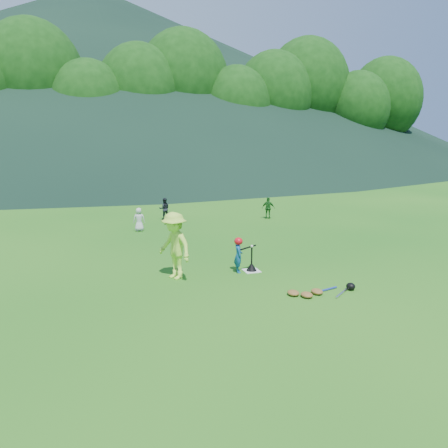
% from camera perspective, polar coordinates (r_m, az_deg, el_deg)
% --- Properties ---
extents(ground, '(120.00, 120.00, 0.00)m').
position_cam_1_polar(ground, '(12.65, 3.61, -6.15)').
color(ground, '#175B14').
rests_on(ground, ground).
extents(home_plate, '(0.45, 0.45, 0.02)m').
position_cam_1_polar(home_plate, '(12.64, 3.61, -6.11)').
color(home_plate, silver).
rests_on(home_plate, ground).
extents(baseball, '(0.08, 0.08, 0.08)m').
position_cam_1_polar(baseball, '(12.44, 3.66, -2.91)').
color(baseball, white).
rests_on(baseball, batting_tee).
extents(batter_child, '(0.30, 0.40, 0.99)m').
position_cam_1_polar(batter_child, '(12.40, 1.88, -4.12)').
color(batter_child, '#14528E').
rests_on(batter_child, ground).
extents(adult_coach, '(1.13, 1.36, 1.83)m').
position_cam_1_polar(adult_coach, '(11.84, -6.49, -2.84)').
color(adult_coach, '#BAF046').
rests_on(adult_coach, ground).
extents(fielder_a, '(0.50, 0.36, 0.96)m').
position_cam_1_polar(fielder_a, '(18.03, -11.04, 0.58)').
color(fielder_a, silver).
rests_on(fielder_a, ground).
extents(fielder_b, '(0.52, 0.42, 1.01)m').
position_cam_1_polar(fielder_b, '(20.32, -7.79, 1.98)').
color(fielder_b, black).
rests_on(fielder_b, ground).
extents(fielder_c, '(0.63, 0.51, 1.01)m').
position_cam_1_polar(fielder_c, '(20.45, 5.81, 2.09)').
color(fielder_c, '#1D601E').
rests_on(fielder_c, ground).
extents(batting_tee, '(0.30, 0.30, 0.68)m').
position_cam_1_polar(batting_tee, '(12.61, 3.62, -5.59)').
color(batting_tee, black).
rests_on(batting_tee, home_plate).
extents(batter_gear, '(0.71, 0.30, 0.35)m').
position_cam_1_polar(batter_gear, '(12.31, 2.00, -2.33)').
color(batter_gear, red).
rests_on(batter_gear, ground).
extents(equipment_pile, '(1.80, 0.72, 0.19)m').
position_cam_1_polar(equipment_pile, '(11.09, 12.10, -8.62)').
color(equipment_pile, olive).
rests_on(equipment_pile, ground).
extents(outfield_fence, '(70.07, 0.08, 1.33)m').
position_cam_1_polar(outfield_fence, '(39.54, -11.88, 6.73)').
color(outfield_fence, gray).
rests_on(outfield_fence, ground).
extents(tree_line, '(70.04, 11.40, 14.82)m').
position_cam_1_polar(tree_line, '(45.45, -12.93, 16.77)').
color(tree_line, '#382314').
rests_on(tree_line, ground).
extents(distant_hills, '(155.00, 140.00, 32.00)m').
position_cam_1_polar(distant_hills, '(93.68, -21.25, 17.62)').
color(distant_hills, black).
rests_on(distant_hills, ground).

